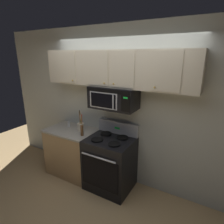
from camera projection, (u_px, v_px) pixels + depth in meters
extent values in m
plane|color=tan|center=(97.00, 201.00, 3.00)|extent=(8.00, 8.00, 0.00)
cube|color=silver|center=(121.00, 108.00, 3.26)|extent=(5.20, 0.10, 2.70)
cube|color=black|center=(110.00, 163.00, 3.21)|extent=(0.76, 0.64, 0.90)
cube|color=black|center=(99.00, 174.00, 2.95)|extent=(0.67, 0.01, 0.52)
cylinder|color=#B7BABF|center=(98.00, 158.00, 2.83)|extent=(0.61, 0.03, 0.03)
cube|color=#B7BABF|center=(118.00, 127.00, 3.29)|extent=(0.76, 0.07, 0.22)
cube|color=#19D83F|center=(117.00, 128.00, 3.26)|extent=(0.10, 0.00, 0.04)
cylinder|color=black|center=(97.00, 140.00, 3.04)|extent=(0.19, 0.19, 0.02)
cylinder|color=black|center=(114.00, 144.00, 2.89)|extent=(0.19, 0.19, 0.02)
cylinder|color=black|center=(106.00, 134.00, 3.27)|extent=(0.19, 0.19, 0.02)
cylinder|color=black|center=(122.00, 138.00, 3.12)|extent=(0.19, 0.19, 0.02)
cube|color=black|center=(114.00, 98.00, 2.99)|extent=(0.76, 0.39, 0.35)
cube|color=black|center=(107.00, 91.00, 2.78)|extent=(0.73, 0.01, 0.06)
cube|color=#B7BABF|center=(103.00, 100.00, 2.87)|extent=(0.49, 0.01, 0.25)
cube|color=black|center=(103.00, 101.00, 2.86)|extent=(0.44, 0.01, 0.22)
cube|color=black|center=(125.00, 104.00, 2.68)|extent=(0.14, 0.01, 0.25)
cube|color=#19D83F|center=(125.00, 98.00, 2.65)|extent=(0.07, 0.00, 0.03)
cylinder|color=#B7BABF|center=(113.00, 102.00, 2.75)|extent=(0.02, 0.02, 0.23)
cube|color=beige|center=(115.00, 69.00, 2.88)|extent=(2.50, 0.33, 0.55)
cube|color=beige|center=(66.00, 67.00, 3.14)|extent=(0.38, 0.01, 0.51)
sphere|color=tan|center=(73.00, 80.00, 3.12)|extent=(0.03, 0.03, 0.03)
cube|color=beige|center=(97.00, 69.00, 2.84)|extent=(0.38, 0.01, 0.51)
sphere|color=tan|center=(104.00, 83.00, 2.83)|extent=(0.03, 0.03, 0.03)
cube|color=beige|center=(122.00, 70.00, 2.64)|extent=(0.38, 0.01, 0.51)
sphere|color=tan|center=(113.00, 84.00, 2.75)|extent=(0.03, 0.03, 0.03)
cube|color=beige|center=(166.00, 72.00, 2.35)|extent=(0.38, 0.01, 0.51)
sphere|color=tan|center=(155.00, 87.00, 2.46)|extent=(0.03, 0.03, 0.03)
cube|color=tan|center=(73.00, 152.00, 3.63)|extent=(0.90, 0.62, 0.86)
cube|color=#9E998E|center=(71.00, 130.00, 3.50)|extent=(0.93, 0.65, 0.03)
cylinder|color=beige|center=(81.00, 127.00, 3.42)|extent=(0.11, 0.11, 0.14)
cylinder|color=silver|center=(80.00, 119.00, 3.38)|extent=(0.09, 0.03, 0.28)
cylinder|color=tan|center=(81.00, 120.00, 3.36)|extent=(0.05, 0.04, 0.25)
cylinder|color=teal|center=(80.00, 120.00, 3.39)|extent=(0.05, 0.03, 0.25)
cylinder|color=red|center=(82.00, 120.00, 3.39)|extent=(0.03, 0.03, 0.24)
cylinder|color=olive|center=(80.00, 119.00, 3.37)|extent=(0.05, 0.04, 0.30)
cylinder|color=#A87A47|center=(80.00, 120.00, 3.38)|extent=(0.05, 0.03, 0.27)
cylinder|color=black|center=(80.00, 119.00, 3.37)|extent=(0.04, 0.04, 0.31)
cylinder|color=white|center=(69.00, 124.00, 3.62)|extent=(0.04, 0.04, 0.09)
cylinder|color=#B7BABF|center=(69.00, 122.00, 3.60)|extent=(0.04, 0.04, 0.02)
cylinder|color=brown|center=(82.00, 131.00, 3.20)|extent=(0.05, 0.05, 0.19)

